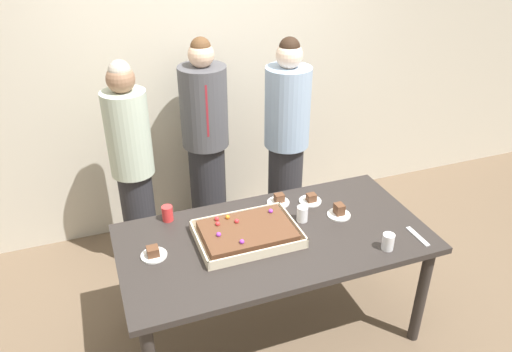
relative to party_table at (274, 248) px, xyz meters
name	(u,v)px	position (x,y,z in m)	size (l,w,h in m)	color
ground_plane	(273,329)	(0.00, 0.00, -0.69)	(12.00, 12.00, 0.00)	brown
interior_back_panel	(201,51)	(0.00, 1.60, 0.81)	(8.00, 0.12, 3.00)	beige
party_table	(274,248)	(0.00, 0.00, 0.00)	(1.86, 0.94, 0.78)	#2D2826
sheet_cake	(247,233)	(-0.16, 0.04, 0.12)	(0.61, 0.43, 0.10)	beige
plated_slice_near_left	(279,200)	(0.17, 0.34, 0.11)	(0.15, 0.15, 0.06)	white
plated_slice_near_right	(311,200)	(0.37, 0.27, 0.11)	(0.15, 0.15, 0.06)	white
plated_slice_far_left	(153,253)	(-0.72, 0.06, 0.11)	(0.15, 0.15, 0.06)	white
plated_slice_far_right	(339,212)	(0.47, 0.07, 0.11)	(0.15, 0.15, 0.08)	white
drink_cup_nearest	(167,213)	(-0.57, 0.39, 0.14)	(0.07, 0.07, 0.10)	red
drink_cup_middle	(302,214)	(0.22, 0.09, 0.14)	(0.07, 0.07, 0.10)	white
drink_cup_far_end	(388,242)	(0.57, -0.34, 0.14)	(0.07, 0.07, 0.10)	white
cake_server_utensil	(418,236)	(0.81, -0.31, 0.09)	(0.03, 0.20, 0.01)	silver
person_serving_front	(133,166)	(-0.69, 1.06, 0.16)	(0.31, 0.31, 1.64)	#28282D
person_green_shirt_behind	(206,143)	(-0.10, 1.21, 0.18)	(0.36, 0.36, 1.71)	#28282D
person_striped_tie_right	(286,147)	(0.45, 0.89, 0.21)	(0.34, 0.34, 1.74)	#28282D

